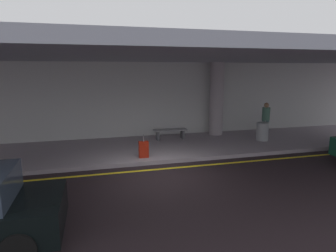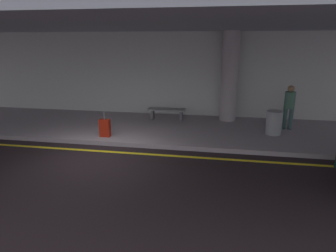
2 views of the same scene
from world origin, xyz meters
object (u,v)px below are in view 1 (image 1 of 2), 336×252
Objects in this scene: suitcase_upright_primary at (144,149)px; bench_metal at (170,132)px; traveler_with_luggage at (266,117)px; trash_bin_steel at (262,131)px; support_column_left_mid at (216,99)px.

suitcase_upright_primary reaches higher than bench_metal.
traveler_with_luggage is at bearing -6.79° from bench_metal.
suitcase_upright_primary reaches higher than trash_bin_steel.
trash_bin_steel is at bearing -0.48° from suitcase_upright_primary.
support_column_left_mid is 2.98m from bench_metal.
bench_metal is at bearing -169.79° from support_column_left_mid.
bench_metal is 4.36m from trash_bin_steel.
support_column_left_mid is 4.06× the size of suitcase_upright_primary.
traveler_with_luggage is 1.98× the size of trash_bin_steel.
suitcase_upright_primary is at bearing -123.68° from bench_metal.
trash_bin_steel is at bearing -163.93° from traveler_with_luggage.
suitcase_upright_primary is 6.05m from trash_bin_steel.
support_column_left_mid is 2.59m from traveler_with_luggage.
support_column_left_mid is 2.17× the size of traveler_with_luggage.
trash_bin_steel reaches higher than bench_metal.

